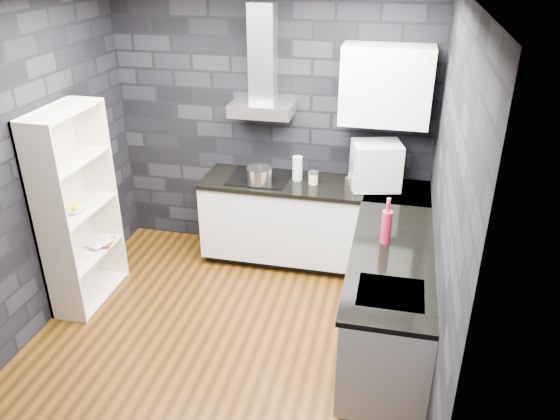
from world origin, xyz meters
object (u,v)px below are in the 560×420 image
(bookshelf, at_px, (78,210))
(glass_vase, at_px, (297,168))
(red_bottle, at_px, (386,227))
(utensil_crock, at_px, (350,184))
(appliance_garage, at_px, (376,165))
(fruit_bowl, at_px, (73,209))
(pot, at_px, (260,176))
(storage_jar, at_px, (313,179))

(bookshelf, bearing_deg, glass_vase, 16.81)
(glass_vase, bearing_deg, red_bottle, -49.88)
(utensil_crock, relative_size, bookshelf, 0.07)
(appliance_garage, relative_size, fruit_bowl, 2.10)
(glass_vase, height_order, bookshelf, bookshelf)
(appliance_garage, bearing_deg, utensil_crock, -167.11)
(pot, bearing_deg, appliance_garage, 8.35)
(appliance_garage, bearing_deg, red_bottle, -96.10)
(appliance_garage, relative_size, red_bottle, 1.64)
(storage_jar, xyz_separation_m, bookshelf, (-1.91, -1.01, -0.05))
(storage_jar, relative_size, utensil_crock, 0.84)
(bookshelf, distance_m, fruit_bowl, 0.07)
(pot, relative_size, utensil_crock, 1.82)
(pot, bearing_deg, utensil_crock, 2.99)
(appliance_garage, xyz_separation_m, bookshelf, (-2.49, -1.05, -0.22))
(pot, distance_m, appliance_garage, 1.10)
(bookshelf, bearing_deg, utensil_crock, 7.58)
(fruit_bowl, bearing_deg, storage_jar, 29.25)
(glass_vase, bearing_deg, storage_jar, -20.86)
(pot, height_order, utensil_crock, pot)
(appliance_garage, distance_m, fruit_bowl, 2.73)
(storage_jar, distance_m, appliance_garage, 0.61)
(pot, relative_size, glass_vase, 0.99)
(utensil_crock, bearing_deg, storage_jar, 168.60)
(pot, relative_size, fruit_bowl, 1.13)
(utensil_crock, bearing_deg, appliance_garage, 27.41)
(pot, bearing_deg, red_bottle, -35.75)
(red_bottle, bearing_deg, bookshelf, -179.87)
(red_bottle, bearing_deg, fruit_bowl, -178.64)
(pot, bearing_deg, fruit_bowl, -145.96)
(bookshelf, bearing_deg, storage_jar, 13.02)
(utensil_crock, relative_size, appliance_garage, 0.30)
(utensil_crock, relative_size, fruit_bowl, 0.62)
(utensil_crock, bearing_deg, fruit_bowl, -156.29)
(glass_vase, height_order, utensil_crock, glass_vase)
(utensil_crock, distance_m, fruit_bowl, 2.48)
(glass_vase, distance_m, utensil_crock, 0.55)
(storage_jar, xyz_separation_m, fruit_bowl, (-1.91, -1.07, -0.02))
(storage_jar, bearing_deg, fruit_bowl, -150.75)
(glass_vase, distance_m, fruit_bowl, 2.08)
(glass_vase, relative_size, fruit_bowl, 1.15)
(glass_vase, xyz_separation_m, fruit_bowl, (-1.74, -1.13, -0.08))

